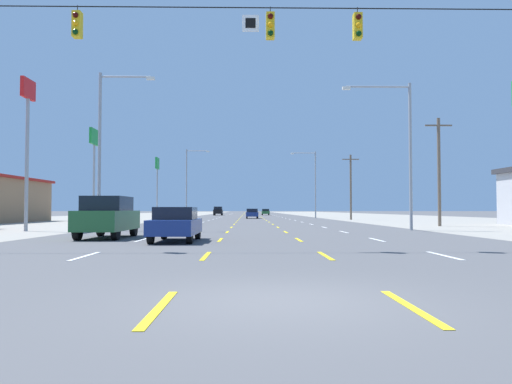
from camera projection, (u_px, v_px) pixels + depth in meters
name	position (u px, v px, depth m)	size (l,w,h in m)	color
ground_plane	(251.00, 218.00, 73.21)	(572.00, 572.00, 0.00)	#4C4C4F
lot_apron_left	(85.00, 218.00, 72.79)	(28.00, 440.00, 0.01)	gray
lot_apron_right	(415.00, 218.00, 73.63)	(28.00, 440.00, 0.01)	gray
lane_markings	(250.00, 215.00, 111.68)	(10.64, 227.60, 0.01)	white
signal_span_wire	(258.00, 92.00, 17.37)	(26.25, 0.53, 9.79)	brown
sedan_inner_left_nearest	(176.00, 224.00, 20.78)	(1.80, 4.50, 1.46)	navy
suv_far_left_near	(108.00, 216.00, 23.23)	(1.98, 4.90, 1.98)	#235B2D
hatchback_far_left_mid	(186.00, 215.00, 49.68)	(1.72, 3.90, 1.54)	#235B2D
sedan_center_turn_midfar	(252.00, 213.00, 72.40)	(1.80, 4.50, 1.46)	navy
suv_far_left_far	(218.00, 211.00, 110.58)	(1.98, 4.90, 1.98)	black
sedan_inner_right_farther	(265.00, 212.00, 114.80)	(1.80, 4.50, 1.46)	#235B2D
pole_sign_left_row_0	(28.00, 123.00, 30.56)	(0.24, 1.69, 9.54)	gray
pole_sign_left_row_1	(94.00, 150.00, 49.32)	(0.24, 2.62, 9.48)	gray
pole_sign_left_row_2	(157.00, 172.00, 75.88)	(0.24, 2.26, 9.40)	gray
streetlight_left_row_0	(105.00, 140.00, 31.70)	(3.63, 0.26, 10.27)	gray
streetlight_right_row_0	(403.00, 144.00, 32.02)	(4.55, 0.26, 9.68)	gray
streetlight_left_row_1	(189.00, 179.00, 76.61)	(3.70, 0.26, 10.82)	gray
streetlight_right_row_1	(313.00, 180.00, 76.93)	(4.01, 0.26, 10.52)	gray
utility_pole_right_row_0	(439.00, 170.00, 39.60)	(2.20, 0.26, 8.80)	brown
utility_pole_right_row_1	(351.00, 186.00, 63.99)	(2.20, 0.26, 8.53)	brown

